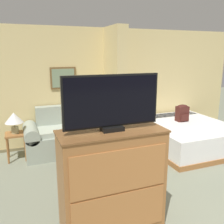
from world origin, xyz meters
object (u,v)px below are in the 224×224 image
(tv, at_px, (112,103))
(bed, at_px, (185,134))
(couch, at_px, (69,135))
(tv_dresser, at_px, (112,181))
(backpack, at_px, (182,113))
(table_lamp, at_px, (14,119))
(coffee_table, at_px, (83,148))

(tv, distance_m, bed, 3.40)
(tv, relative_size, bed, 0.52)
(couch, bearing_deg, tv, -90.62)
(tv_dresser, height_order, backpack, tv_dresser)
(backpack, bearing_deg, table_lamp, 173.20)
(backpack, bearing_deg, tv_dresser, -140.41)
(bed, bearing_deg, couch, 165.38)
(coffee_table, distance_m, backpack, 2.49)
(table_lamp, bearing_deg, tv_dresser, -67.74)
(couch, relative_size, bed, 0.88)
(tv, bearing_deg, coffee_table, 86.94)
(tv, bearing_deg, bed, 37.43)
(table_lamp, relative_size, tv, 0.38)
(couch, bearing_deg, table_lamp, -177.25)
(couch, height_order, backpack, couch)
(tv_dresser, bearing_deg, table_lamp, 112.26)
(couch, height_order, coffee_table, couch)
(tv, bearing_deg, couch, 89.38)
(table_lamp, bearing_deg, backpack, -6.80)
(couch, xyz_separation_m, table_lamp, (-1.06, -0.05, 0.48))
(table_lamp, xyz_separation_m, backpack, (3.55, -0.42, -0.09))
(coffee_table, bearing_deg, bed, 5.42)
(coffee_table, relative_size, tv, 0.65)
(coffee_table, height_order, backpack, backpack)
(table_lamp, relative_size, backpack, 1.08)
(table_lamp, xyz_separation_m, bed, (3.53, -0.60, -0.55))
(tv_dresser, height_order, bed, tv_dresser)
(tv, bearing_deg, tv_dresser, -90.00)
(couch, height_order, tv, tv)
(couch, xyz_separation_m, coffee_table, (0.06, -0.88, 0.03))
(tv_dresser, xyz_separation_m, bed, (2.50, 1.92, -0.34))
(couch, relative_size, tv, 1.68)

